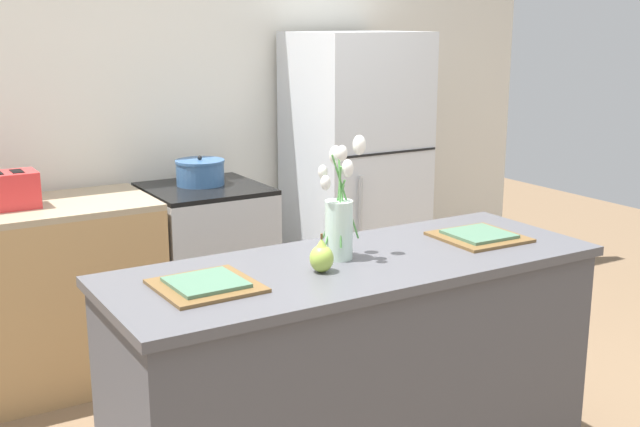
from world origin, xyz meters
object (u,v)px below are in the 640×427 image
Objects in this scene: refrigerator at (355,180)px; toaster at (8,190)px; cooking_pot at (200,172)px; stove_range at (207,269)px; flower_vase at (340,214)px; pear_figurine at (322,257)px; plate_setting_left at (205,284)px; plate_setting_right at (478,236)px.

refrigerator reaches higher than toaster.
cooking_pot is (-0.95, 0.05, 0.13)m from refrigerator.
stove_range is 3.28× the size of toaster.
pear_figurine is at bearing -142.79° from flower_vase.
cooking_pot is at bearing 176.79° from refrigerator.
cooking_pot is at bearing 67.75° from plate_setting_left.
plate_setting_left is at bearing -79.22° from toaster.
refrigerator is at bearing -3.21° from cooking_pot.
flower_vase reaches higher than pear_figurine.
refrigerator reaches higher than flower_vase.
plate_setting_left is (-0.54, -0.05, -0.15)m from flower_vase.
toaster is at bearing 179.95° from refrigerator.
stove_range is 3.52× the size of cooking_pot.
pear_figurine is (-0.14, -0.10, -0.11)m from flower_vase.
plate_setting_left is 1.15m from plate_setting_right.
plate_setting_left is (-0.67, -1.59, 0.49)m from stove_range.
cooking_pot is (-0.47, 1.65, 0.03)m from plate_setting_right.
cooking_pot reaches higher than plate_setting_left.
refrigerator is 3.91× the size of flower_vase.
stove_range is 1.12m from toaster.
flower_vase is at bearing 5.42° from plate_setting_left.
cooking_pot is at bearing 85.11° from flower_vase.
refrigerator is at bearing 73.39° from plate_setting_right.
flower_vase is 1.56× the size of toaster.
toaster is (-1.93, 0.00, 0.15)m from refrigerator.
pear_figurine is at bearing -175.93° from plate_setting_right.
pear_figurine reaches higher than stove_range.
plate_setting_right is at bearing -47.72° from toaster.
plate_setting_left is at bearing -112.91° from stove_range.
refrigerator is 12.76× the size of pear_figurine.
pear_figurine is 1.79m from toaster.
toaster is (-0.30, 1.60, 0.05)m from plate_setting_left.
flower_vase is 0.63m from plate_setting_right.
plate_setting_right is 1.21× the size of cooking_pot.
plate_setting_right is (0.61, -0.05, -0.15)m from flower_vase.
stove_range is at bearing 67.09° from plate_setting_left.
plate_setting_left is 1.12× the size of toaster.
stove_range is 1.75m from pear_figurine.
toaster is at bearing 179.87° from stove_range.
flower_vase is at bearing -61.43° from toaster.
plate_setting_left is 1.00× the size of plate_setting_right.
plate_setting_right is (-0.48, -1.60, 0.10)m from refrigerator.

